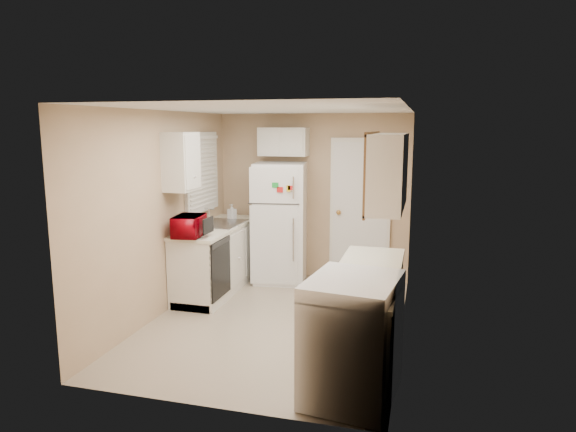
# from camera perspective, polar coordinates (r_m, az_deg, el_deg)

# --- Properties ---
(floor) EXTENTS (3.80, 3.80, 0.00)m
(floor) POSITION_cam_1_polar(r_m,az_deg,el_deg) (6.03, -1.26, -11.63)
(floor) COLOR #BCAB93
(floor) RESTS_ON ground
(ceiling) EXTENTS (3.80, 3.80, 0.00)m
(ceiling) POSITION_cam_1_polar(r_m,az_deg,el_deg) (5.62, -1.35, 11.80)
(ceiling) COLOR white
(ceiling) RESTS_ON floor
(wall_left) EXTENTS (3.80, 3.80, 0.00)m
(wall_left) POSITION_cam_1_polar(r_m,az_deg,el_deg) (6.24, -13.74, 0.26)
(wall_left) COLOR tan
(wall_left) RESTS_ON floor
(wall_right) EXTENTS (3.80, 3.80, 0.00)m
(wall_right) POSITION_cam_1_polar(r_m,az_deg,el_deg) (5.48, 12.88, -1.01)
(wall_right) COLOR tan
(wall_right) RESTS_ON floor
(wall_back) EXTENTS (2.80, 2.80, 0.00)m
(wall_back) POSITION_cam_1_polar(r_m,az_deg,el_deg) (7.52, 2.77, 2.15)
(wall_back) COLOR tan
(wall_back) RESTS_ON floor
(wall_front) EXTENTS (2.80, 2.80, 0.00)m
(wall_front) POSITION_cam_1_polar(r_m,az_deg,el_deg) (3.96, -9.09, -5.07)
(wall_front) COLOR tan
(wall_front) RESTS_ON floor
(left_counter) EXTENTS (0.60, 1.80, 0.90)m
(left_counter) POSITION_cam_1_polar(r_m,az_deg,el_deg) (7.06, -7.83, -4.66)
(left_counter) COLOR silver
(left_counter) RESTS_ON floor
(dishwasher) EXTENTS (0.03, 0.58, 0.72)m
(dishwasher) POSITION_cam_1_polar(r_m,az_deg,el_deg) (6.41, -7.52, -5.80)
(dishwasher) COLOR black
(dishwasher) RESTS_ON floor
(sink) EXTENTS (0.54, 0.74, 0.16)m
(sink) POSITION_cam_1_polar(r_m,az_deg,el_deg) (7.10, -7.44, -1.17)
(sink) COLOR gray
(sink) RESTS_ON left_counter
(microwave) EXTENTS (0.50, 0.32, 0.31)m
(microwave) POSITION_cam_1_polar(r_m,az_deg,el_deg) (6.30, -10.94, -0.93)
(microwave) COLOR #90000B
(microwave) RESTS_ON left_counter
(soap_bottle) EXTENTS (0.13, 0.13, 0.22)m
(soap_bottle) POSITION_cam_1_polar(r_m,az_deg,el_deg) (7.42, -6.25, 0.43)
(soap_bottle) COLOR silver
(soap_bottle) RESTS_ON left_counter
(window_blinds) EXTENTS (0.10, 0.98, 1.08)m
(window_blinds) POSITION_cam_1_polar(r_m,az_deg,el_deg) (7.10, -9.52, 4.81)
(window_blinds) COLOR silver
(window_blinds) RESTS_ON wall_left
(upper_cabinet_left) EXTENTS (0.30, 0.45, 0.70)m
(upper_cabinet_left) POSITION_cam_1_polar(r_m,az_deg,el_deg) (6.29, -11.80, 5.92)
(upper_cabinet_left) COLOR silver
(upper_cabinet_left) RESTS_ON wall_left
(refrigerator) EXTENTS (0.79, 0.78, 1.71)m
(refrigerator) POSITION_cam_1_polar(r_m,az_deg,el_deg) (7.35, -0.82, -0.75)
(refrigerator) COLOR white
(refrigerator) RESTS_ON floor
(cabinet_over_fridge) EXTENTS (0.70, 0.30, 0.40)m
(cabinet_over_fridge) POSITION_cam_1_polar(r_m,az_deg,el_deg) (7.41, -0.48, 8.25)
(cabinet_over_fridge) COLOR silver
(cabinet_over_fridge) RESTS_ON wall_back
(interior_door) EXTENTS (0.86, 0.06, 2.08)m
(interior_door) POSITION_cam_1_polar(r_m,az_deg,el_deg) (7.40, 8.00, 0.52)
(interior_door) COLOR white
(interior_door) RESTS_ON floor
(right_counter) EXTENTS (0.60, 2.00, 0.90)m
(right_counter) POSITION_cam_1_polar(r_m,az_deg,el_deg) (4.94, 8.60, -11.15)
(right_counter) COLOR silver
(right_counter) RESTS_ON floor
(stove) EXTENTS (0.79, 0.93, 1.03)m
(stove) POSITION_cam_1_polar(r_m,az_deg,el_deg) (4.33, 7.15, -13.29)
(stove) COLOR white
(stove) RESTS_ON floor
(upper_cabinet_right) EXTENTS (0.30, 1.20, 0.70)m
(upper_cabinet_right) POSITION_cam_1_polar(r_m,az_deg,el_deg) (4.91, 11.16, 4.88)
(upper_cabinet_right) COLOR silver
(upper_cabinet_right) RESTS_ON wall_right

